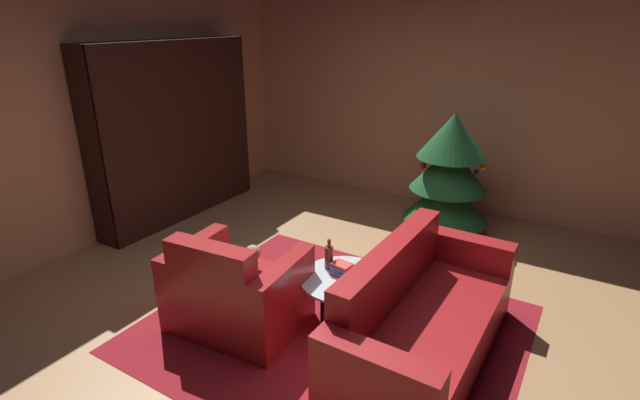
# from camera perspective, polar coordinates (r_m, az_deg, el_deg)

# --- Properties ---
(ground_plane) EXTENTS (7.20, 7.20, 0.00)m
(ground_plane) POSITION_cam_1_polar(r_m,az_deg,el_deg) (4.06, 0.19, -13.69)
(ground_plane) COLOR #A87C4F
(wall_back) EXTENTS (5.80, 0.06, 2.63)m
(wall_back) POSITION_cam_1_polar(r_m,az_deg,el_deg) (6.21, 15.08, 11.17)
(wall_back) COLOR tan
(wall_back) RESTS_ON ground
(wall_left) EXTENTS (0.06, 6.12, 2.63)m
(wall_left) POSITION_cam_1_polar(r_m,az_deg,el_deg) (5.49, -26.70, 8.41)
(wall_left) COLOR tan
(wall_left) RESTS_ON ground
(area_rug) EXTENTS (2.80, 2.39, 0.01)m
(area_rug) POSITION_cam_1_polar(r_m,az_deg,el_deg) (3.91, 1.53, -15.17)
(area_rug) COLOR maroon
(area_rug) RESTS_ON ground
(bookshelf_unit) EXTENTS (0.37, 2.20, 2.09)m
(bookshelf_unit) POSITION_cam_1_polar(r_m,az_deg,el_deg) (6.01, -15.96, 7.85)
(bookshelf_unit) COLOR black
(bookshelf_unit) RESTS_ON ground
(armchair_red) EXTENTS (1.05, 0.84, 0.83)m
(armchair_red) POSITION_cam_1_polar(r_m,az_deg,el_deg) (3.84, -10.14, -10.95)
(armchair_red) COLOR maroon
(armchair_red) RESTS_ON ground
(couch_red) EXTENTS (0.81, 1.88, 0.84)m
(couch_red) POSITION_cam_1_polar(r_m,az_deg,el_deg) (3.55, 12.02, -14.27)
(couch_red) COLOR maroon
(couch_red) RESTS_ON ground
(coffee_table) EXTENTS (0.73, 0.73, 0.40)m
(coffee_table) POSITION_cam_1_polar(r_m,az_deg,el_deg) (3.80, 3.06, -9.79)
(coffee_table) COLOR black
(coffee_table) RESTS_ON ground
(book_stack_on_table) EXTENTS (0.19, 0.17, 0.10)m
(book_stack_on_table) POSITION_cam_1_polar(r_m,az_deg,el_deg) (3.79, 2.77, -8.36)
(book_stack_on_table) COLOR red
(book_stack_on_table) RESTS_ON coffee_table
(bottle_on_table) EXTENTS (0.07, 0.07, 0.26)m
(bottle_on_table) POSITION_cam_1_polar(r_m,az_deg,el_deg) (3.86, 1.10, -6.86)
(bottle_on_table) COLOR maroon
(bottle_on_table) RESTS_ON coffee_table
(decorated_tree) EXTENTS (0.95, 0.95, 1.37)m
(decorated_tree) POSITION_cam_1_polar(r_m,az_deg,el_deg) (5.42, 15.30, 3.16)
(decorated_tree) COLOR brown
(decorated_tree) RESTS_ON ground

